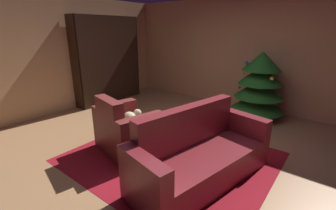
# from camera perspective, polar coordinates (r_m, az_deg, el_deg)

# --- Properties ---
(ground_plane) EXTENTS (7.55, 7.55, 0.00)m
(ground_plane) POSITION_cam_1_polar(r_m,az_deg,el_deg) (3.90, 0.36, -10.59)
(ground_plane) COLOR #A7784F
(wall_back) EXTENTS (6.41, 0.06, 2.60)m
(wall_back) POSITION_cam_1_polar(r_m,az_deg,el_deg) (5.99, 17.85, 11.90)
(wall_back) COLOR tan
(wall_back) RESTS_ON ground
(wall_left) EXTENTS (0.06, 5.83, 2.60)m
(wall_left) POSITION_cam_1_polar(r_m,az_deg,el_deg) (5.94, -25.21, 11.01)
(wall_left) COLOR tan
(wall_left) RESTS_ON ground
(area_rug) EXTENTS (2.85, 2.49, 0.01)m
(area_rug) POSITION_cam_1_polar(r_m,az_deg,el_deg) (3.65, 0.84, -12.65)
(area_rug) COLOR maroon
(area_rug) RESTS_ON ground
(bookshelf_unit) EXTENTS (0.37, 1.88, 2.19)m
(bookshelf_unit) POSITION_cam_1_polar(r_m,az_deg,el_deg) (6.43, -13.82, 10.81)
(bookshelf_unit) COLOR black
(bookshelf_unit) RESTS_ON ground
(armchair_red) EXTENTS (1.15, 0.96, 0.92)m
(armchair_red) POSITION_cam_1_polar(r_m,az_deg,el_deg) (3.75, -10.22, -6.42)
(armchair_red) COLOR maroon
(armchair_red) RESTS_ON ground
(couch_red) EXTENTS (1.14, 2.10, 0.93)m
(couch_red) POSITION_cam_1_polar(r_m,az_deg,el_deg) (3.09, 7.83, -12.44)
(couch_red) COLOR maroon
(couch_red) RESTS_ON ground
(coffee_table) EXTENTS (0.75, 0.75, 0.44)m
(coffee_table) POSITION_cam_1_polar(r_m,az_deg,el_deg) (3.45, 1.24, -7.04)
(coffee_table) COLOR black
(coffee_table) RESTS_ON ground
(book_stack_on_table) EXTENTS (0.23, 0.18, 0.08)m
(book_stack_on_table) POSITION_cam_1_polar(r_m,az_deg,el_deg) (3.43, 0.65, -5.80)
(book_stack_on_table) COLOR #2A4C97
(book_stack_on_table) RESTS_ON coffee_table
(bottle_on_table) EXTENTS (0.07, 0.07, 0.31)m
(bottle_on_table) POSITION_cam_1_polar(r_m,az_deg,el_deg) (3.31, -2.02, -5.12)
(bottle_on_table) COLOR navy
(bottle_on_table) RESTS_ON coffee_table
(decorated_tree) EXTENTS (1.12, 1.12, 1.43)m
(decorated_tree) POSITION_cam_1_polar(r_m,az_deg,el_deg) (5.35, 21.59, 4.51)
(decorated_tree) COLOR brown
(decorated_tree) RESTS_ON ground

